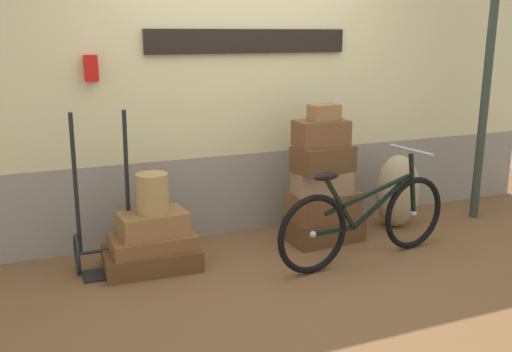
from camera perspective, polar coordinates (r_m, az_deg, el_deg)
ground at (r=4.58m, az=2.27°, el=-8.82°), size 8.42×5.20×0.06m
station_building at (r=5.03m, az=-1.57°, el=7.83°), size 6.42×0.74×2.40m
suitcase_0 at (r=4.47m, az=-10.52°, el=-8.15°), size 0.74×0.50×0.16m
suitcase_1 at (r=4.42m, az=-10.45°, el=-6.52°), size 0.64×0.42×0.11m
suitcase_2 at (r=4.38m, az=-10.44°, el=-4.71°), size 0.52×0.36×0.17m
suitcase_3 at (r=4.98m, az=6.87°, el=-5.26°), size 0.66×0.44×0.22m
suitcase_4 at (r=4.92m, az=6.86°, el=-2.84°), size 0.61×0.43×0.21m
suitcase_5 at (r=4.83m, az=6.68°, el=-0.64°), size 0.50×0.32×0.20m
suitcase_6 at (r=4.77m, az=6.81°, el=1.72°), size 0.52×0.35×0.22m
suitcase_7 at (r=4.76m, az=6.61°, el=4.34°), size 0.45×0.27×0.21m
suitcase_8 at (r=4.73m, az=6.92°, el=6.40°), size 0.27×0.18×0.13m
wicker_basket at (r=4.31m, az=-10.45°, el=-1.72°), size 0.24×0.24×0.30m
luggage_trolley at (r=4.44m, az=-14.98°, el=-5.95°), size 0.46×0.37×1.23m
burlap_sack at (r=5.39m, az=14.13°, el=-1.48°), size 0.42×0.36×0.68m
bicycle at (r=4.53m, az=11.04°, el=-4.41°), size 1.64×0.46×0.87m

